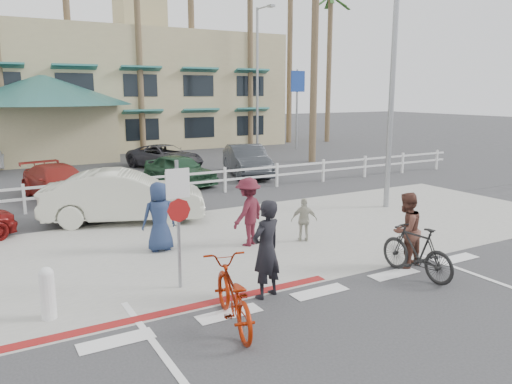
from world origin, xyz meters
TOP-DOWN VIEW (x-y plane):
  - ground at (0.00, 0.00)m, footprint 140.00×140.00m
  - bike_path at (0.00, -2.00)m, footprint 12.00×16.00m
  - sidewalk_plaza at (0.00, 4.50)m, footprint 22.00×7.00m
  - cross_street at (0.00, 8.50)m, footprint 40.00×5.00m
  - parking_lot at (0.00, 18.00)m, footprint 50.00×16.00m
  - curb_red at (-3.00, 1.20)m, footprint 7.00×0.25m
  - rail_fence at (0.50, 10.50)m, footprint 29.40×0.16m
  - building at (2.00, 31.00)m, footprint 28.00×16.00m
  - sign_post at (-2.30, 2.20)m, footprint 0.50×0.10m
  - bollard_0 at (-4.80, 2.00)m, footprint 0.26×0.26m
  - streetlight_0 at (6.50, 5.50)m, footprint 0.60×2.00m
  - streetlight_1 at (12.00, 24.00)m, footprint 0.60×2.00m
  - info_sign at (14.00, 22.00)m, footprint 1.20×0.16m
  - palm_4 at (0.00, 26.00)m, footprint 4.00×4.00m
  - palm_5 at (4.00, 25.00)m, footprint 4.00×4.00m
  - palm_6 at (8.00, 26.00)m, footprint 4.00×4.00m
  - palm_7 at (12.00, 25.00)m, footprint 4.00×4.00m
  - palm_8 at (16.00, 26.00)m, footprint 4.00×4.00m
  - palm_9 at (19.00, 25.00)m, footprint 4.00×4.00m
  - palm_11 at (11.00, 16.00)m, footprint 4.00×4.00m
  - bike_red at (-2.14, 0.18)m, footprint 1.17×2.22m
  - rider_red at (-1.03, 0.95)m, footprint 0.80×0.65m
  - bike_black at (2.32, 0.30)m, footprint 0.62×1.90m
  - rider_black at (2.55, 0.85)m, footprint 0.95×0.81m
  - pedestrian_a at (0.28, 4.03)m, footprint 1.32×1.13m
  - pedestrian_child at (1.71, 3.58)m, footprint 0.74×0.59m
  - pedestrian_b at (-1.84, 4.72)m, footprint 0.87×0.58m
  - car_white_sedan at (-1.83, 7.98)m, footprint 5.06×3.21m
  - lot_car_1 at (-3.03, 12.52)m, footprint 2.61×4.57m
  - lot_car_2 at (1.91, 13.04)m, footprint 2.48×4.02m
  - lot_car_3 at (5.47, 13.58)m, footprint 2.64×4.64m
  - lot_car_5 at (2.91, 17.71)m, footprint 3.47×4.83m

SIDE VIEW (x-z plane):
  - ground at x=0.00m, z-range 0.00..0.00m
  - parking_lot at x=0.00m, z-range 0.00..0.01m
  - bike_path at x=0.00m, z-range 0.00..0.01m
  - cross_street at x=0.00m, z-range 0.00..0.01m
  - sidewalk_plaza at x=0.00m, z-range 0.00..0.01m
  - curb_red at x=-3.00m, z-range 0.00..0.02m
  - bollard_0 at x=-4.80m, z-range 0.00..0.95m
  - rail_fence at x=0.50m, z-range 0.00..1.00m
  - bike_red at x=-2.14m, z-range 0.00..1.11m
  - bike_black at x=2.32m, z-range 0.00..1.13m
  - pedestrian_child at x=1.71m, z-range 0.00..1.17m
  - lot_car_5 at x=2.91m, z-range 0.00..1.22m
  - lot_car_1 at x=-3.03m, z-range 0.00..1.25m
  - lot_car_2 at x=1.91m, z-range 0.00..1.28m
  - lot_car_3 at x=5.47m, z-range 0.00..1.45m
  - car_white_sedan at x=-1.83m, z-range 0.00..1.57m
  - rider_black at x=2.55m, z-range 0.00..1.72m
  - pedestrian_b at x=-1.84m, z-range 0.00..1.74m
  - pedestrian_a at x=0.28m, z-range 0.00..1.77m
  - rider_red at x=-1.03m, z-range 0.00..1.91m
  - sign_post at x=-2.30m, z-range 0.00..2.90m
  - info_sign at x=14.00m, z-range 0.00..5.60m
  - streetlight_0 at x=6.50m, z-range 0.00..9.00m
  - streetlight_1 at x=12.00m, z-range 0.00..9.50m
  - building at x=2.00m, z-range 0.00..11.30m
  - palm_5 at x=4.00m, z-range 0.00..13.00m
  - palm_9 at x=19.00m, z-range 0.00..13.00m
  - palm_7 at x=12.00m, z-range 0.00..14.00m
  - palm_11 at x=11.00m, z-range 0.00..14.00m
  - palm_4 at x=0.00m, z-range 0.00..15.00m
  - palm_8 at x=16.00m, z-range 0.00..15.00m
  - palm_6 at x=8.00m, z-range 0.00..17.00m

